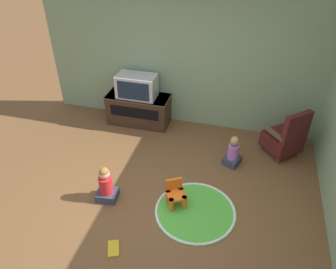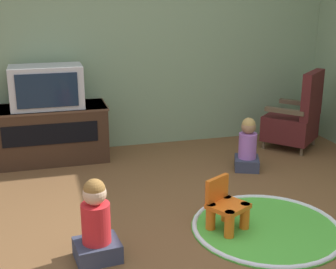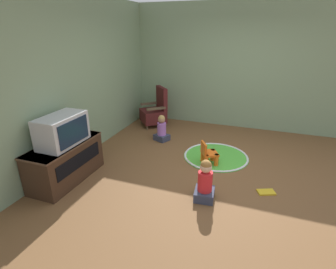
{
  "view_description": "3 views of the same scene",
  "coord_description": "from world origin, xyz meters",
  "views": [
    {
      "loc": [
        0.94,
        -3.17,
        3.69
      ],
      "look_at": [
        -0.16,
        0.91,
        0.7
      ],
      "focal_mm": 35.0,
      "sensor_mm": 36.0,
      "label": 1
    },
    {
      "loc": [
        -1.16,
        -2.92,
        1.81
      ],
      "look_at": [
        -0.14,
        0.77,
        0.63
      ],
      "focal_mm": 50.0,
      "sensor_mm": 36.0,
      "label": 2
    },
    {
      "loc": [
        -3.95,
        -0.58,
        2.22
      ],
      "look_at": [
        -0.5,
        0.68,
        0.74
      ],
      "focal_mm": 28.0,
      "sensor_mm": 36.0,
      "label": 3
    }
  ],
  "objects": [
    {
      "name": "tv_cabinet",
      "position": [
        -1.1,
        2.15,
        0.32
      ],
      "size": [
        1.24,
        0.54,
        0.61
      ],
      "color": "#382316",
      "rests_on": "ground_plane"
    },
    {
      "name": "wall_back",
      "position": [
        -0.29,
        2.49,
        1.4
      ],
      "size": [
        5.42,
        0.12,
        2.81
      ],
      "color": "gray",
      "rests_on": "ground_plane"
    },
    {
      "name": "play_mat",
      "position": [
        0.48,
        0.08,
        0.01
      ],
      "size": [
        1.2,
        1.2,
        0.04
      ],
      "color": "green",
      "rests_on": "ground_plane"
    },
    {
      "name": "book",
      "position": [
        -0.43,
        -0.82,
        0.01
      ],
      "size": [
        0.23,
        0.28,
        0.02
      ],
      "rotation": [
        0.0,
        0.0,
        1.98
      ],
      "color": "gold",
      "rests_on": "ground_plane"
    },
    {
      "name": "child_watching_left",
      "position": [
        0.88,
        1.32,
        0.24
      ],
      "size": [
        0.34,
        0.36,
        0.56
      ],
      "rotation": [
        0.0,
        0.0,
        1.19
      ],
      "color": "#33384C",
      "rests_on": "ground_plane"
    },
    {
      "name": "child_watching_center",
      "position": [
        -0.87,
        -0.0,
        0.26
      ],
      "size": [
        0.33,
        0.3,
        0.6
      ],
      "rotation": [
        0.0,
        0.0,
        0.11
      ],
      "color": "#33384C",
      "rests_on": "ground_plane"
    },
    {
      "name": "yellow_kid_chair",
      "position": [
        0.16,
        0.16,
        0.17
      ],
      "size": [
        0.37,
        0.36,
        0.41
      ],
      "rotation": [
        0.0,
        0.0,
        0.52
      ],
      "color": "orange",
      "rests_on": "ground_plane"
    },
    {
      "name": "television",
      "position": [
        -1.1,
        2.12,
        0.84
      ],
      "size": [
        0.75,
        0.43,
        0.45
      ],
      "color": "#B7B7BC",
      "rests_on": "tv_cabinet"
    },
    {
      "name": "ground_plane",
      "position": [
        0.0,
        0.0,
        0.0
      ],
      "size": [
        30.0,
        30.0,
        0.0
      ],
      "primitive_type": "plane",
      "color": "brown"
    },
    {
      "name": "black_armchair",
      "position": [
        1.72,
        1.82,
        0.35
      ],
      "size": [
        0.77,
        0.77,
        0.94
      ],
      "rotation": [
        0.0,
        0.0,
        3.87
      ],
      "color": "brown",
      "rests_on": "ground_plane"
    }
  ]
}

